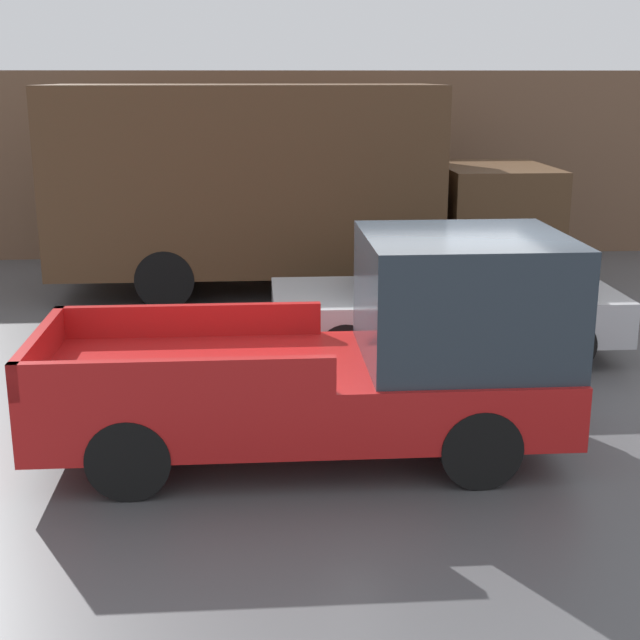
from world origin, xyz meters
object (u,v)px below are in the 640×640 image
Objects in this scene: pickup_truck at (360,355)px; newspaper_box at (164,234)px; car at (448,297)px; delivery_truck at (280,183)px.

pickup_truck reaches higher than newspaper_box.
car is 4.27× the size of newspaper_box.
car is at bearing 63.44° from pickup_truck.
pickup_truck is 3.48m from car.
newspaper_box is (-2.86, 9.81, -0.46)m from pickup_truck.
car is 8.03m from newspaper_box.
newspaper_box is (-2.29, 2.76, -1.33)m from delivery_truck.
car is (1.55, 3.11, -0.20)m from pickup_truck.
delivery_truck is at bearing 118.33° from car.
newspaper_box is at bearing 123.38° from car.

